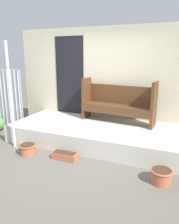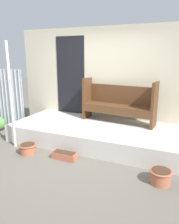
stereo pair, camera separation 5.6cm
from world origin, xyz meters
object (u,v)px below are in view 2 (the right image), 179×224
object	(u,v)px
flower_pot_left	(28,148)
planter_box_rect	(65,156)
bench	(119,101)
flower_pot_middle	(161,176)
support_post	(11,97)

from	to	relation	value
flower_pot_left	planter_box_rect	size ratio (longest dim) A/B	0.72
flower_pot_left	planter_box_rect	world-z (taller)	flower_pot_left
bench	flower_pot_middle	size ratio (longest dim) A/B	5.02
support_post	bench	bearing A→B (deg)	37.24
flower_pot_middle	planter_box_rect	distance (m)	1.77
support_post	bench	size ratio (longest dim) A/B	1.26
support_post	planter_box_rect	world-z (taller)	support_post
support_post	flower_pot_left	distance (m)	1.12
flower_pot_left	planter_box_rect	distance (m)	0.80
flower_pot_middle	planter_box_rect	bearing A→B (deg)	175.69
support_post	flower_pot_middle	world-z (taller)	support_post
planter_box_rect	bench	bearing A→B (deg)	68.72
flower_pot_middle	bench	bearing A→B (deg)	125.17
support_post	flower_pot_middle	distance (m)	3.21
flower_pot_middle	flower_pot_left	bearing A→B (deg)	178.89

